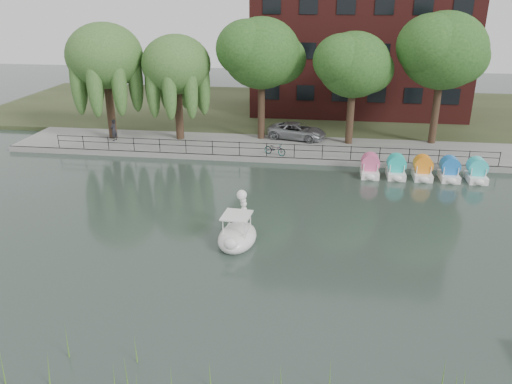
% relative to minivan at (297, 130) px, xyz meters
% --- Properties ---
extents(ground_plane, '(120.00, 120.00, 0.00)m').
position_rel_minivan_xyz_m(ground_plane, '(-1.90, -18.16, -1.14)').
color(ground_plane, '#3E4B47').
extents(promenade, '(40.00, 6.00, 0.40)m').
position_rel_minivan_xyz_m(promenade, '(-1.90, -2.16, -0.94)').
color(promenade, gray).
rests_on(promenade, ground_plane).
extents(kerb, '(40.00, 0.25, 0.40)m').
position_rel_minivan_xyz_m(kerb, '(-1.90, -5.11, -0.94)').
color(kerb, gray).
rests_on(kerb, ground_plane).
extents(land_strip, '(60.00, 22.00, 0.36)m').
position_rel_minivan_xyz_m(land_strip, '(-1.90, 11.84, -0.96)').
color(land_strip, '#47512D').
rests_on(land_strip, ground_plane).
extents(railing, '(32.00, 0.05, 1.00)m').
position_rel_minivan_xyz_m(railing, '(-1.90, -4.91, 0.00)').
color(railing, black).
rests_on(railing, promenade).
extents(apartment_building, '(20.00, 10.07, 18.00)m').
position_rel_minivan_xyz_m(apartment_building, '(5.10, 11.81, 8.22)').
color(apartment_building, '#4C1E16').
rests_on(apartment_building, land_strip).
extents(willow_left, '(5.88, 5.88, 9.01)m').
position_rel_minivan_xyz_m(willow_left, '(-14.90, -1.66, 5.73)').
color(willow_left, '#473323').
rests_on(willow_left, promenade).
extents(willow_mid, '(5.32, 5.32, 8.15)m').
position_rel_minivan_xyz_m(willow_mid, '(-9.40, -1.16, 5.11)').
color(willow_mid, '#473323').
rests_on(willow_mid, promenade).
extents(broadleaf_center, '(6.00, 6.00, 9.25)m').
position_rel_minivan_xyz_m(broadleaf_center, '(-2.90, -0.16, 5.92)').
color(broadleaf_center, '#473323').
rests_on(broadleaf_center, promenade).
extents(broadleaf_right, '(5.40, 5.40, 8.32)m').
position_rel_minivan_xyz_m(broadleaf_right, '(4.10, -0.66, 5.25)').
color(broadleaf_right, '#473323').
rests_on(broadleaf_right, promenade).
extents(broadleaf_far, '(6.30, 6.30, 9.71)m').
position_rel_minivan_xyz_m(broadleaf_far, '(10.60, 0.34, 6.26)').
color(broadleaf_far, '#473323').
rests_on(broadleaf_far, promenade).
extents(minivan, '(3.59, 5.74, 1.48)m').
position_rel_minivan_xyz_m(minivan, '(0.00, 0.00, 0.00)').
color(minivan, gray).
rests_on(minivan, promenade).
extents(bicycle, '(1.23, 1.82, 1.00)m').
position_rel_minivan_xyz_m(bicycle, '(-1.33, -4.51, -0.24)').
color(bicycle, gray).
rests_on(bicycle, promenade).
extents(pedestrian, '(0.58, 0.77, 1.98)m').
position_rel_minivan_xyz_m(pedestrian, '(-14.44, -2.49, 0.25)').
color(pedestrian, black).
rests_on(pedestrian, promenade).
extents(swan_boat, '(2.05, 3.04, 2.44)m').
position_rel_minivan_xyz_m(swan_boat, '(-1.82, -17.70, -0.61)').
color(swan_boat, white).
rests_on(swan_boat, ground_plane).
extents(pedal_boat_row, '(7.95, 1.70, 1.40)m').
position_rel_minivan_xyz_m(pedal_boat_row, '(8.70, -7.02, -0.53)').
color(pedal_boat_row, white).
rests_on(pedal_boat_row, ground_plane).
extents(reed_bank, '(24.00, 2.40, 1.20)m').
position_rel_minivan_xyz_m(reed_bank, '(0.10, -27.66, -0.54)').
color(reed_bank, '#669938').
rests_on(reed_bank, ground_plane).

